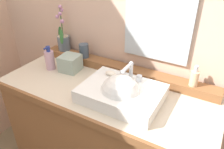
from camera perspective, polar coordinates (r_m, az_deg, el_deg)
The scene contains 11 objects.
wall_back at distance 1.53m, azimuth 6.06°, elevation 17.06°, with size 3.18×0.20×2.61m, color beige.
vanity_cabinet at distance 1.66m, azimuth -1.44°, elevation -16.24°, with size 1.36×0.58×0.89m.
back_ledge at distance 1.53m, azimuth 2.64°, elevation 1.34°, with size 1.29×0.10×0.06m, color brown.
sink_basin at distance 1.26m, azimuth 2.30°, elevation -4.94°, with size 0.45×0.33×0.26m.
soap_bar at distance 1.36m, azimuth -0.38°, elevation 0.33°, with size 0.07×0.04×0.02m, color beige.
potted_plant at distance 1.77m, azimuth -12.42°, elevation 8.80°, with size 0.11×0.11×0.35m.
soap_dispenser at distance 1.36m, azimuth 20.45°, elevation -0.82°, with size 0.05×0.05×0.13m.
tumbler_cup at distance 1.63m, azimuth -7.23°, elevation 6.11°, with size 0.07×0.07×0.10m, color #3F4D5B.
lotion_bottle at distance 1.62m, azimuth -15.75°, elevation 3.72°, with size 0.07×0.07×0.17m.
tissue_box at distance 1.58m, azimuth -10.71°, elevation 2.90°, with size 0.13×0.13×0.11m, color #92A597.
mirror at distance 1.37m, azimuth 11.83°, elevation 13.93°, with size 0.42×0.02×0.52m, color silver.
Camera 1 is at (0.60, -0.97, 1.65)m, focal length 35.48 mm.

